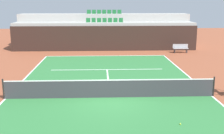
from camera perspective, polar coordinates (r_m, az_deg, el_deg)
name	(u,v)px	position (r m, az deg, el deg)	size (l,w,h in m)	color
ground_plane	(110,98)	(15.34, -0.38, -6.04)	(80.00, 80.00, 0.00)	brown
court_surface	(110,98)	(15.34, -0.38, -6.02)	(11.00, 24.00, 0.01)	#2D7238
baseline_far	(106,56)	(26.92, -1.28, 2.21)	(11.00, 0.10, 0.00)	white
sideline_left	(5,99)	(16.10, -20.26, -5.89)	(0.10, 24.00, 0.00)	white
sideline_right	(212,96)	(16.44, 19.06, -5.42)	(0.10, 24.00, 0.00)	white
service_line_far	(107,70)	(21.49, -0.98, -0.50)	(8.26, 0.10, 0.00)	white
centre_service_line	(108,81)	(18.39, -0.73, -2.79)	(0.10, 6.40, 0.00)	white
back_wall	(105,38)	(29.64, -1.41, 5.63)	(18.85, 0.30, 2.52)	black
stands_tier_lower	(105,36)	(30.97, -1.45, 6.20)	(18.85, 2.40, 2.80)	#9E9E99
stands_tier_upper	(104,30)	(33.31, -1.53, 7.34)	(18.85, 2.40, 3.59)	#9E9E99
seating_row_lower	(105,21)	(30.92, -1.47, 9.03)	(3.90, 0.44, 0.44)	#1E6633
seating_row_upper	(104,13)	(33.28, -1.55, 10.65)	(3.90, 0.44, 0.44)	#1E6633
tennis_net	(110,88)	(15.18, -0.38, -4.22)	(11.08, 0.08, 1.07)	black
player_bench	(181,48)	(29.29, 13.32, 3.72)	(1.50, 0.40, 0.85)	#99999E
tennis_ball_0	(180,124)	(12.42, 13.29, -10.85)	(0.07, 0.07, 0.07)	#CCE033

